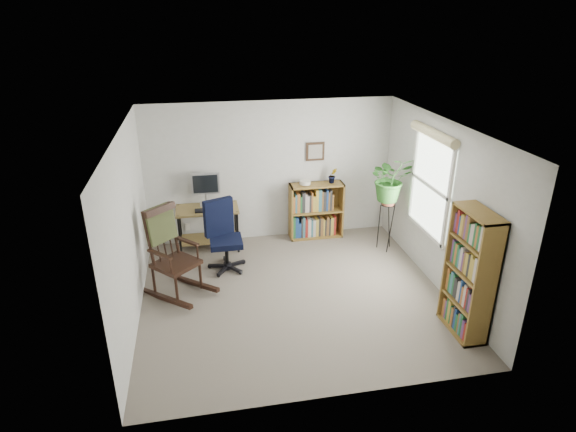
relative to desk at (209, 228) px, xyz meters
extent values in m
cube|color=slate|center=(1.11, -1.70, -0.37)|extent=(4.20, 4.00, 0.00)
cube|color=silver|center=(1.11, -1.70, 2.03)|extent=(4.20, 4.00, 0.00)
cube|color=beige|center=(1.11, 0.30, 0.83)|extent=(4.20, 0.00, 2.40)
cube|color=beige|center=(1.11, -3.70, 0.83)|extent=(4.20, 0.00, 2.40)
cube|color=beige|center=(-0.99, -1.70, 0.83)|extent=(0.00, 4.00, 2.40)
cube|color=beige|center=(3.21, -1.70, 0.83)|extent=(0.00, 4.00, 2.40)
cube|color=black|center=(0.00, -0.12, 0.38)|extent=(0.40, 0.15, 0.02)
imported|color=#2D6B25|center=(2.91, -0.58, 1.24)|extent=(1.69, 1.88, 1.46)
imported|color=#2D6B25|center=(2.16, 0.13, 0.67)|extent=(0.13, 0.24, 0.11)
camera|label=1|loc=(-0.06, -7.43, 3.36)|focal=30.00mm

